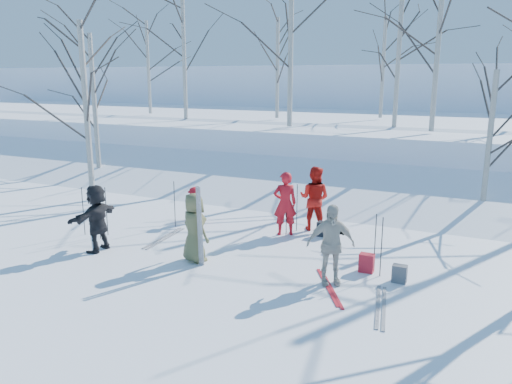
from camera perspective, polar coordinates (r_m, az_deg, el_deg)
The scene contains 38 objects.
ground at distance 12.18m, azimuth -3.05°, elevation -7.42°, with size 120.00×120.00×0.00m, color white.
snow_ramp at distance 18.34m, azimuth 7.37°, elevation 0.02°, with size 70.00×9.50×1.40m, color white.
snow_plateau at distance 27.76m, azimuth 13.89°, elevation 5.96°, with size 70.00×18.00×2.20m, color white.
far_hill at distance 48.38m, azimuth 19.10°, elevation 9.71°, with size 90.00×30.00×6.00m, color white.
skier_olive_center at distance 11.74m, azimuth -7.05°, elevation -4.04°, with size 0.81×0.52×1.65m, color brown.
skier_red_north at distance 13.60m, azimuth 3.33°, elevation -1.33°, with size 0.64×0.42×1.76m, color red.
skier_redor_behind at distance 14.13m, azimuth 6.69°, elevation -0.72°, with size 0.89×0.69×1.82m, color red.
skier_red_seated at distance 14.90m, azimuth -7.04°, elevation -1.47°, with size 0.70×0.40×1.08m, color red.
skier_cream_east at distance 10.50m, azimuth 8.51°, elevation -5.96°, with size 1.01×0.42×1.72m, color beige.
skier_grey_west at distance 12.95m, azimuth -17.73°, elevation -2.85°, with size 1.57×0.50×1.69m, color black.
dog at distance 12.74m, azimuth 9.35°, elevation -5.58°, with size 0.24×0.53×0.45m, color black.
upright_ski_left at distance 11.38m, azimuth -6.54°, elevation -3.92°, with size 0.07×0.02×1.90m, color silver.
upright_ski_right at distance 11.33m, azimuth -6.34°, elevation -4.00°, with size 0.07×0.02×1.90m, color silver.
ski_pair_a at distance 14.22m, azimuth -18.08°, elevation -4.98°, with size 1.49×1.48×0.02m, color silver, non-canonical shape.
ski_pair_b at distance 10.59m, azimuth 8.38°, elevation -10.74°, with size 1.12×1.75×0.02m, color red, non-canonical shape.
ski_pair_c at distance 9.97m, azimuth 14.09°, elevation -12.57°, with size 0.54×1.90×0.02m, color silver, non-canonical shape.
ski_pair_d at distance 13.71m, azimuth -10.43°, elevation -5.20°, with size 0.33×1.91×0.02m, color silver, non-canonical shape.
ski_pole_a at distance 14.56m, azimuth -9.29°, elevation -1.37°, with size 0.02×0.02×1.34m, color black.
ski_pole_b at distance 14.02m, azimuth 4.70°, elevation -1.80°, with size 0.02×0.02×1.34m, color black.
ski_pole_c at distance 14.20m, azimuth -16.73°, elevation -2.13°, with size 0.02×0.02×1.34m, color black.
ski_pole_d at distance 13.94m, azimuth -17.51°, elevation -2.47°, with size 0.02×0.02×1.34m, color black.
ski_pole_e at distance 14.42m, azimuth -19.14°, elevation -2.08°, with size 0.02×0.02×1.34m, color black.
ski_pole_f at distance 11.37m, azimuth 13.44°, elevation -5.71°, with size 0.02×0.02×1.34m, color black.
ski_pole_g at distance 13.59m, azimuth 3.50°, elevation -2.26°, with size 0.02×0.02×1.34m, color black.
ski_pole_h at distance 11.16m, azimuth 14.14°, elevation -6.11°, with size 0.02×0.02×1.34m, color black.
backpack_red at distance 11.48m, azimuth 12.53°, elevation -7.92°, with size 0.32×0.22×0.42m, color #A91A27.
backpack_grey at distance 11.10m, azimuth 16.08°, elevation -8.97°, with size 0.30×0.20×0.38m, color #4F5156.
backpack_dark at distance 13.75m, azimuth 7.74°, elevation -4.22°, with size 0.34×0.24×0.40m, color black.
birch_plateau_a at distance 25.60m, azimuth 2.46°, elevation 13.92°, with size 4.01×4.01×4.87m, color silver, non-canonical shape.
birch_plateau_c at distance 21.28m, azimuth 3.99°, elevation 16.65°, with size 5.35×5.35×6.79m, color silver, non-canonical shape.
birch_plateau_e at distance 20.41m, azimuth 20.04°, elevation 14.95°, with size 4.79×4.79×5.99m, color silver, non-canonical shape.
birch_plateau_f at distance 29.31m, azimuth -12.21°, elevation 13.70°, with size 4.13×4.13×5.04m, color silver, non-canonical shape.
birch_plateau_g at distance 25.46m, azimuth -8.23°, elevation 15.38°, with size 4.99×4.99×6.28m, color silver, non-canonical shape.
birch_plateau_h at distance 21.69m, azimuth 15.94°, elevation 14.27°, with size 4.37×4.37×5.38m, color silver, non-canonical shape.
birch_plateau_j at distance 26.42m, azimuth 14.31°, elevation 13.58°, with size 4.05×4.05×4.94m, color silver, non-canonical shape.
birch_edge_a at distance 18.04m, azimuth -18.80°, elevation 8.48°, with size 4.84×4.84×6.06m, color silver, non-canonical shape.
birch_edge_d at distance 21.74m, azimuth -17.95°, elevation 9.06°, with size 4.76×4.76×5.94m, color silver, non-canonical shape.
birch_edge_e at distance 16.28m, azimuth 25.06°, elevation 4.68°, with size 3.72×3.72×4.45m, color silver, non-canonical shape.
Camera 1 is at (5.45, -10.02, 4.26)m, focal length 35.00 mm.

